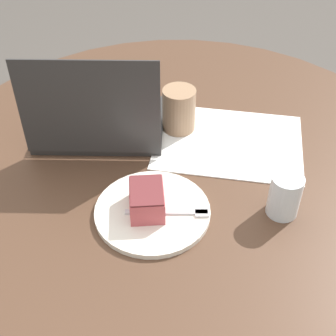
{
  "coord_description": "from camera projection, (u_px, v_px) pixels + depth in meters",
  "views": [
    {
      "loc": [
        0.29,
        0.82,
        1.42
      ],
      "look_at": [
        0.06,
        0.08,
        0.75
      ],
      "focal_mm": 50.0,
      "sensor_mm": 36.0,
      "label": 1
    }
  ],
  "objects": [
    {
      "name": "ground_plane",
      "position": [
        177.0,
        315.0,
        1.59
      ],
      "size": [
        12.0,
        12.0,
        0.0
      ],
      "primitive_type": "plane",
      "color": "#4C4742"
    },
    {
      "name": "paper_document",
      "position": [
        229.0,
        142.0,
        1.16
      ],
      "size": [
        0.44,
        0.4,
        0.0
      ],
      "rotation": [
        0.0,
        0.0,
        -0.47
      ],
      "color": "white",
      "rests_on": "dining_table"
    },
    {
      "name": "plate",
      "position": [
        152.0,
        211.0,
        0.97
      ],
      "size": [
        0.24,
        0.24,
        0.01
      ],
      "color": "silver",
      "rests_on": "dining_table"
    },
    {
      "name": "fork",
      "position": [
        176.0,
        212.0,
        0.96
      ],
      "size": [
        0.17,
        0.07,
        0.0
      ],
      "rotation": [
        0.0,
        0.0,
        9.12
      ],
      "color": "silver",
      "rests_on": "plate"
    },
    {
      "name": "dining_table",
      "position": [
        181.0,
        190.0,
        1.2
      ],
      "size": [
        1.22,
        1.22,
        0.71
      ],
      "color": "#4C3323",
      "rests_on": "ground_plane"
    },
    {
      "name": "coffee_glass",
      "position": [
        179.0,
        110.0,
        1.16
      ],
      "size": [
        0.08,
        0.08,
        0.11
      ],
      "color": "#997556",
      "rests_on": "dining_table"
    },
    {
      "name": "water_glass",
      "position": [
        285.0,
        195.0,
        0.95
      ],
      "size": [
        0.07,
        0.07,
        0.09
      ],
      "color": "silver",
      "rests_on": "dining_table"
    },
    {
      "name": "laptop",
      "position": [
        99.0,
        120.0,
        1.15
      ],
      "size": [
        0.37,
        0.33,
        0.26
      ],
      "rotation": [
        0.0,
        0.0,
        9.1
      ],
      "color": "#2D2D2D",
      "rests_on": "dining_table"
    },
    {
      "name": "cake_slice",
      "position": [
        147.0,
        200.0,
        0.95
      ],
      "size": [
        0.09,
        0.11,
        0.06
      ],
      "rotation": [
        0.0,
        0.0,
        1.35
      ],
      "color": "#B74C51",
      "rests_on": "plate"
    }
  ]
}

